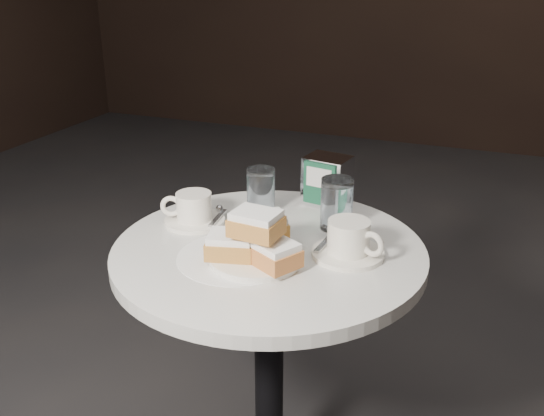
{
  "coord_description": "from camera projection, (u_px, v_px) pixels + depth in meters",
  "views": [
    {
      "loc": [
        0.45,
        -1.13,
        1.34
      ],
      "look_at": [
        0.0,
        0.02,
        0.83
      ],
      "focal_mm": 40.0,
      "sensor_mm": 36.0,
      "label": 1
    }
  ],
  "objects": [
    {
      "name": "water_glass_right",
      "position": [
        337.0,
        204.0,
        1.42
      ],
      "size": [
        0.09,
        0.09,
        0.12
      ],
      "rotation": [
        0.0,
        0.0,
        0.25
      ],
      "color": "white",
      "rests_on": "cafe_table"
    },
    {
      "name": "water_glass_left",
      "position": [
        261.0,
        191.0,
        1.51
      ],
      "size": [
        0.09,
        0.09,
        0.11
      ],
      "rotation": [
        0.0,
        0.0,
        0.25
      ],
      "color": "white",
      "rests_on": "cafe_table"
    },
    {
      "name": "beignet_plate",
      "position": [
        256.0,
        243.0,
        1.26
      ],
      "size": [
        0.22,
        0.21,
        0.13
      ],
      "rotation": [
        0.0,
        0.0,
        -0.07
      ],
      "color": "white",
      "rests_on": "cafe_table"
    },
    {
      "name": "coffee_cup_left",
      "position": [
        194.0,
        210.0,
        1.46
      ],
      "size": [
        0.19,
        0.19,
        0.08
      ],
      "rotation": [
        0.0,
        0.0,
        0.37
      ],
      "color": "white",
      "rests_on": "cafe_table"
    },
    {
      "name": "cafe_table",
      "position": [
        269.0,
        322.0,
        1.43
      ],
      "size": [
        0.7,
        0.7,
        0.74
      ],
      "color": "black",
      "rests_on": "ground"
    },
    {
      "name": "napkin_dispenser",
      "position": [
        327.0,
        181.0,
        1.56
      ],
      "size": [
        0.12,
        0.11,
        0.13
      ],
      "rotation": [
        0.0,
        0.0,
        -0.18
      ],
      "color": "silver",
      "rests_on": "cafe_table"
    },
    {
      "name": "sugar_spill",
      "position": [
        237.0,
        257.0,
        1.3
      ],
      "size": [
        0.33,
        0.33,
        0.0
      ],
      "primitive_type": "cylinder",
      "rotation": [
        0.0,
        0.0,
        -0.29
      ],
      "color": "white",
      "rests_on": "cafe_table"
    },
    {
      "name": "coffee_cup_right",
      "position": [
        349.0,
        241.0,
        1.3
      ],
      "size": [
        0.2,
        0.2,
        0.08
      ],
      "rotation": [
        0.0,
        0.0,
        -0.34
      ],
      "color": "white",
      "rests_on": "cafe_table"
    }
  ]
}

